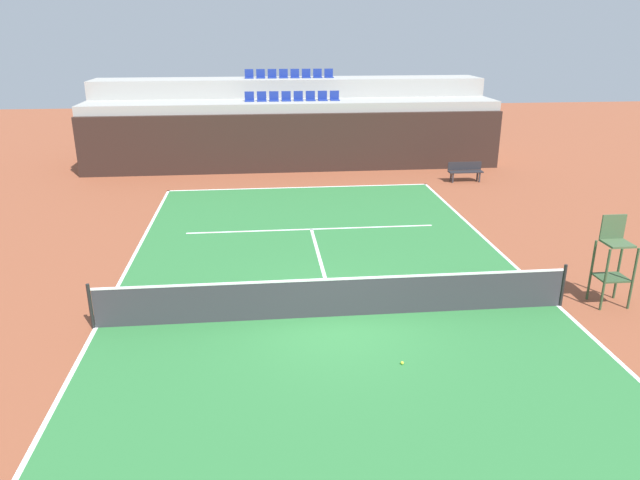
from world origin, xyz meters
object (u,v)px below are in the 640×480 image
object	(u,v)px
tennis_net	(336,297)
tennis_ball_0	(402,363)
umpire_chair	(613,258)
player_bench	(465,170)

from	to	relation	value
tennis_net	tennis_ball_0	distance (m)	2.51
tennis_net	umpire_chair	distance (m)	6.73
umpire_chair	player_bench	size ratio (longest dim) A/B	1.47
umpire_chair	tennis_ball_0	size ratio (longest dim) A/B	33.33
tennis_net	tennis_ball_0	bearing A→B (deg)	-64.61
umpire_chair	tennis_ball_0	bearing A→B (deg)	-157.96
tennis_net	player_bench	size ratio (longest dim) A/B	7.39
player_bench	tennis_ball_0	xyz separation A→B (m)	(-6.23, -14.53, -0.46)
player_bench	tennis_ball_0	world-z (taller)	player_bench
tennis_net	player_bench	bearing A→B (deg)	59.34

